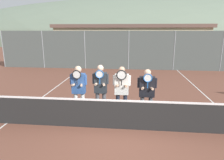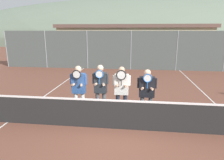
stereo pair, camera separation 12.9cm
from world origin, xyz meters
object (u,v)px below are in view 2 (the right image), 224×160
(player_center_right, at_px, (122,88))
(player_leftmost, at_px, (79,87))
(car_left_of_center, at_px, (126,53))
(car_far_left, at_px, (74,53))
(car_center, at_px, (184,55))
(player_rightmost, at_px, (147,91))
(player_center_left, at_px, (101,87))

(player_center_right, bearing_deg, player_leftmost, -178.52)
(player_center_right, bearing_deg, car_left_of_center, 92.44)
(car_far_left, relative_size, car_left_of_center, 0.89)
(car_left_of_center, relative_size, car_center, 0.96)
(player_rightmost, relative_size, car_left_of_center, 0.38)
(player_center_right, bearing_deg, player_rightmost, -5.43)
(player_center_right, distance_m, car_center, 12.42)
(player_center_left, distance_m, car_far_left, 12.34)
(player_center_right, bearing_deg, car_center, 68.43)
(car_far_left, bearing_deg, player_center_left, -68.55)
(player_center_right, distance_m, player_rightmost, 0.83)
(car_left_of_center, height_order, car_center, car_left_of_center)
(player_rightmost, distance_m, car_left_of_center, 11.73)
(player_leftmost, height_order, player_center_left, player_center_left)
(car_far_left, bearing_deg, player_center_right, -65.61)
(player_leftmost, height_order, car_center, player_leftmost)
(player_leftmost, distance_m, player_center_right, 1.45)
(player_leftmost, distance_m, player_center_left, 0.74)
(player_center_right, height_order, car_far_left, player_center_right)
(player_rightmost, xyz_separation_m, car_far_left, (-6.05, 11.60, -0.15))
(car_far_left, relative_size, car_center, 0.86)
(player_leftmost, bearing_deg, car_center, 62.57)
(player_rightmost, distance_m, car_far_left, 13.08)
(car_left_of_center, bearing_deg, car_far_left, -179.27)
(player_rightmost, relative_size, car_center, 0.37)
(player_rightmost, bearing_deg, player_leftmost, 178.97)
(player_center_right, relative_size, car_left_of_center, 0.40)
(player_center_left, relative_size, car_center, 0.39)
(player_center_left, height_order, car_far_left, player_center_left)
(player_center_left, xyz_separation_m, car_left_of_center, (0.22, 11.54, -0.14))
(player_leftmost, height_order, player_rightmost, player_leftmost)
(car_center, bearing_deg, car_far_left, -179.81)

